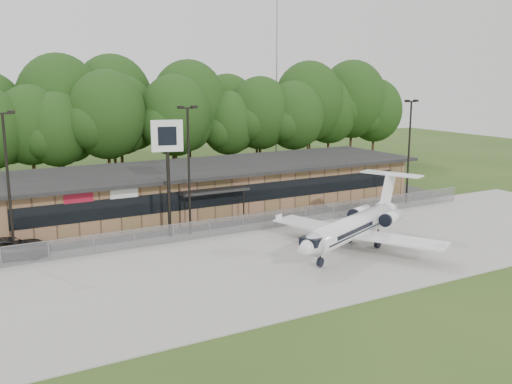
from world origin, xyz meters
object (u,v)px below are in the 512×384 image
terminal (208,187)px  pole_sign (167,148)px  business_jet (356,227)px  suv (10,249)px

terminal → pole_sign: 10.87m
business_jet → pole_sign: 15.31m
business_jet → suv: size_ratio=2.69×
business_jet → pole_sign: size_ratio=1.58×
suv → pole_sign: 13.21m
pole_sign → business_jet: bearing=-30.0°
terminal → business_jet: business_jet is taller
suv → pole_sign: (11.62, -0.18, 6.27)m
business_jet → pole_sign: bearing=112.6°
business_jet → suv: business_jet is taller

